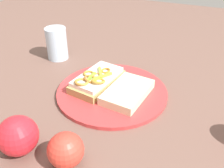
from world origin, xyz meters
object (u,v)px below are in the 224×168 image
(sandwich, at_px, (97,80))
(drinking_glass, at_px, (57,43))
(bread_slice_side, at_px, (127,92))
(apple_0, at_px, (66,150))
(plate, at_px, (112,92))
(apple_1, at_px, (18,136))

(sandwich, height_order, drinking_glass, drinking_glass)
(bread_slice_side, bearing_deg, apple_0, 178.97)
(plate, xyz_separation_m, apple_1, (0.26, -0.09, 0.04))
(plate, distance_m, apple_0, 0.26)
(apple_0, xyz_separation_m, apple_1, (0.01, -0.10, 0.01))
(plate, height_order, sandwich, sandwich)
(plate, xyz_separation_m, drinking_glass, (-0.13, -0.26, 0.05))
(bread_slice_side, distance_m, drinking_glass, 0.33)
(sandwich, distance_m, apple_0, 0.27)
(apple_0, bearing_deg, drinking_glass, -144.58)
(apple_1, bearing_deg, plate, 161.22)
(plate, distance_m, apple_1, 0.28)
(apple_1, height_order, drinking_glass, drinking_glass)
(drinking_glass, bearing_deg, apple_1, 23.17)
(plate, xyz_separation_m, sandwich, (-0.01, -0.05, 0.02))
(sandwich, xyz_separation_m, bread_slice_side, (0.01, 0.10, -0.01))
(drinking_glass, bearing_deg, plate, 63.87)
(apple_0, relative_size, apple_1, 0.86)
(bread_slice_side, xyz_separation_m, drinking_glass, (-0.13, -0.30, 0.03))
(plate, xyz_separation_m, apple_0, (0.26, 0.01, 0.03))
(plate, height_order, apple_1, apple_1)
(apple_0, bearing_deg, bread_slice_side, 172.24)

